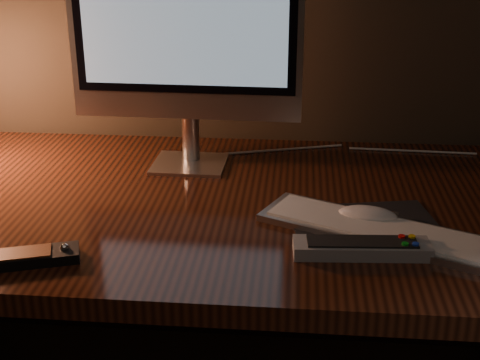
# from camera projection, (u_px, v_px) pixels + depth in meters

# --- Properties ---
(desk) EXTENTS (1.60, 0.75, 0.75)m
(desk) POSITION_uv_depth(u_px,v_px,m) (213.00, 241.00, 1.42)
(desk) COLOR #3F1B0E
(desk) RESTS_ON ground
(monitor) EXTENTS (0.49, 0.14, 0.51)m
(monitor) POSITION_uv_depth(u_px,v_px,m) (185.00, 28.00, 1.36)
(monitor) COLOR silver
(monitor) RESTS_ON desk
(keyboard) EXTENTS (0.44, 0.29, 0.02)m
(keyboard) POSITION_uv_depth(u_px,v_px,m) (382.00, 230.00, 1.16)
(keyboard) COLOR silver
(keyboard) RESTS_ON desk
(mousepad) EXTENTS (0.30, 0.26, 0.00)m
(mousepad) POSITION_uv_depth(u_px,v_px,m) (367.00, 227.00, 1.19)
(mousepad) COLOR black
(mousepad) RESTS_ON desk
(mouse) EXTENTS (0.11, 0.08, 0.02)m
(mouse) POSITION_uv_depth(u_px,v_px,m) (368.00, 217.00, 1.20)
(mouse) COLOR white
(mouse) RESTS_ON desk
(media_remote) EXTENTS (0.15, 0.10, 0.03)m
(media_remote) POSITION_uv_depth(u_px,v_px,m) (33.00, 256.00, 1.07)
(media_remote) COLOR black
(media_remote) RESTS_ON desk
(tv_remote) EXTENTS (0.23, 0.07, 0.03)m
(tv_remote) POSITION_uv_depth(u_px,v_px,m) (362.00, 248.00, 1.09)
(tv_remote) COLOR #939598
(tv_remote) RESTS_ON desk
(cable) EXTENTS (0.60, 0.06, 0.01)m
(cable) POSITION_uv_depth(u_px,v_px,m) (345.00, 152.00, 1.55)
(cable) COLOR white
(cable) RESTS_ON desk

